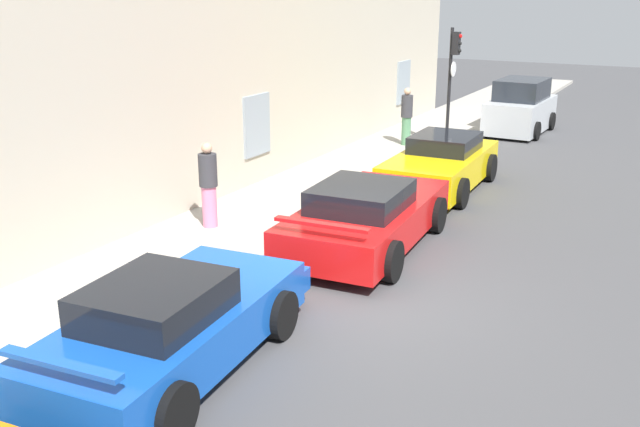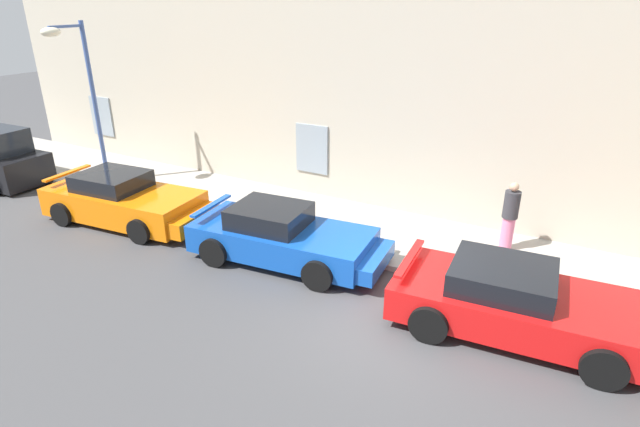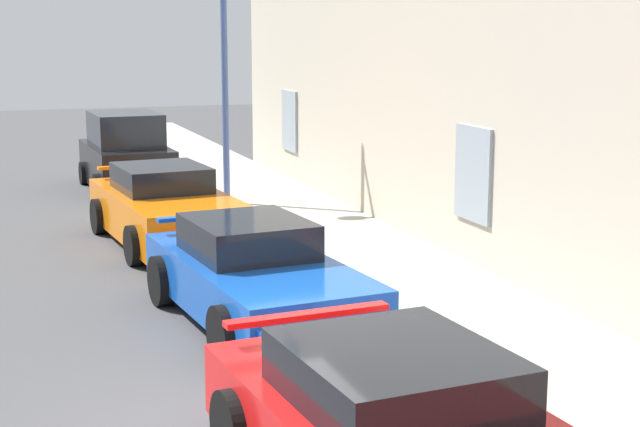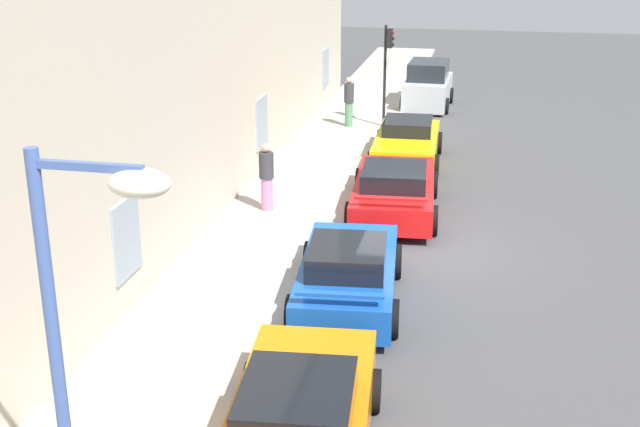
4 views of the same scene
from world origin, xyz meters
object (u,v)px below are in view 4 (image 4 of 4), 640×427
at_px(sportscar_yellow_flank, 349,271).
at_px(traffic_light, 387,58).
at_px(sportscar_white_middle, 395,189).
at_px(sportscar_tail_end, 406,146).
at_px(pedestrian_strolling, 349,101).
at_px(sportscar_red_lead, 302,415).
at_px(street_lamp, 91,302).
at_px(hatchback_parked, 428,87).
at_px(pedestrian_admiring, 267,176).

xyz_separation_m(sportscar_yellow_flank, traffic_light, (14.17, 1.09, 1.97)).
xyz_separation_m(sportscar_white_middle, sportscar_tail_end, (4.35, 0.16, -0.01)).
bearing_deg(sportscar_white_middle, pedestrian_strolling, 17.51).
relative_size(sportscar_red_lead, sportscar_white_middle, 0.96).
distance_m(sportscar_white_middle, pedestrian_strolling, 8.85).
xyz_separation_m(traffic_light, street_lamp, (-22.44, 0.08, 1.14)).
bearing_deg(sportscar_tail_end, hatchback_parked, 0.29).
bearing_deg(sportscar_red_lead, street_lamp, 156.08).
bearing_deg(hatchback_parked, sportscar_tail_end, -179.71).
height_order(sportscar_tail_end, pedestrian_strolling, pedestrian_strolling).
bearing_deg(traffic_light, sportscar_tail_end, -164.62).
bearing_deg(street_lamp, sportscar_red_lead, -23.92).
bearing_deg(traffic_light, pedestrian_strolling, 101.71).
height_order(sportscar_yellow_flank, hatchback_parked, hatchback_parked).
bearing_deg(sportscar_yellow_flank, pedestrian_admiring, 32.72).
bearing_deg(pedestrian_strolling, sportscar_tail_end, -148.50).
bearing_deg(street_lamp, hatchback_parked, -2.66).
relative_size(hatchback_parked, pedestrian_admiring, 2.03).
xyz_separation_m(sportscar_tail_end, hatchback_parked, (8.46, 0.04, 0.23)).
bearing_deg(pedestrian_admiring, hatchback_parked, -12.20).
distance_m(street_lamp, pedestrian_admiring, 13.19).
height_order(sportscar_red_lead, sportscar_white_middle, sportscar_red_lead).
bearing_deg(traffic_light, sportscar_white_middle, -171.15).
xyz_separation_m(sportscar_yellow_flank, sportscar_white_middle, (5.47, -0.27, 0.01)).
bearing_deg(sportscar_white_middle, traffic_light, 8.85).
bearing_deg(sportscar_yellow_flank, sportscar_tail_end, -0.64).
relative_size(sportscar_yellow_flank, hatchback_parked, 1.36).
height_order(sportscar_yellow_flank, sportscar_tail_end, sportscar_yellow_flank).
bearing_deg(traffic_light, sportscar_red_lead, -176.13).
relative_size(sportscar_white_middle, hatchback_parked, 1.45).
bearing_deg(pedestrian_strolling, sportscar_white_middle, -162.49).
height_order(sportscar_yellow_flank, traffic_light, traffic_light).
height_order(sportscar_tail_end, traffic_light, traffic_light).
bearing_deg(hatchback_parked, pedestrian_strolling, 150.65).
bearing_deg(street_lamp, pedestrian_admiring, 7.75).
bearing_deg(sportscar_red_lead, traffic_light, 3.87).
bearing_deg(traffic_light, street_lamp, 179.80).
distance_m(sportscar_yellow_flank, hatchback_parked, 18.28).
bearing_deg(street_lamp, sportscar_white_middle, -5.94).
bearing_deg(street_lamp, traffic_light, -0.20).
distance_m(sportscar_red_lead, sportscar_tail_end, 14.97).
distance_m(street_lamp, pedestrian_strolling, 22.37).
bearing_deg(pedestrian_admiring, sportscar_tail_end, -29.66).
bearing_deg(pedestrian_admiring, sportscar_white_middle, -73.38).
distance_m(hatchback_parked, pedestrian_strolling, 5.02).
bearing_deg(hatchback_parked, traffic_light, 164.28).
height_order(hatchback_parked, pedestrian_strolling, pedestrian_strolling).
relative_size(sportscar_yellow_flank, pedestrian_admiring, 2.77).
height_order(sportscar_white_middle, traffic_light, traffic_light).
bearing_deg(pedestrian_strolling, traffic_light, -78.29).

